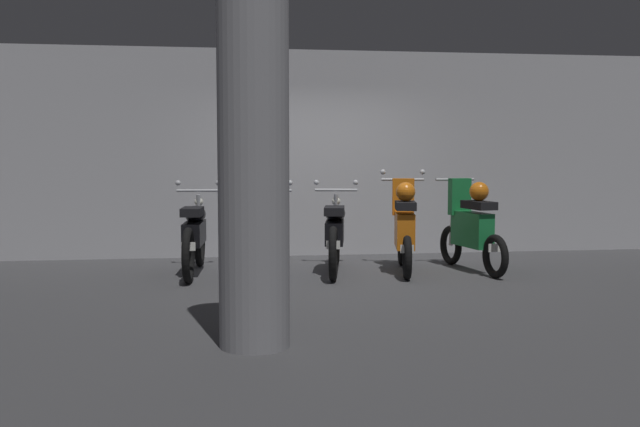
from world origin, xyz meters
TOP-DOWN VIEW (x-y plane):
  - ground_plane at (0.00, 0.00)m, footprint 80.00×80.00m
  - back_wall at (0.00, 2.02)m, footprint 16.00×0.30m
  - motorbike_slot_0 at (-1.74, 0.39)m, footprint 0.59×1.95m
  - motorbike_slot_1 at (-0.87, 0.28)m, footprint 0.62×1.93m
  - motorbike_slot_2 at (0.00, 0.30)m, footprint 0.62×1.93m
  - motorbike_slot_3 at (0.88, 0.19)m, footprint 0.59×1.67m
  - motorbike_slot_4 at (1.74, 0.16)m, footprint 0.56×1.67m
  - support_pillar at (-1.18, -3.18)m, footprint 0.54×0.54m

SIDE VIEW (x-z plane):
  - ground_plane at x=0.00m, z-range 0.00..0.00m
  - motorbike_slot_0 at x=-1.74m, z-range -0.08..1.07m
  - motorbike_slot_1 at x=-0.87m, z-range -0.08..1.07m
  - motorbike_slot_2 at x=0.00m, z-range -0.08..1.07m
  - motorbike_slot_4 at x=1.74m, z-range -0.02..1.15m
  - motorbike_slot_3 at x=0.88m, z-range -0.08..1.21m
  - back_wall at x=0.00m, z-range 0.00..3.00m
  - support_pillar at x=-1.18m, z-range 0.00..3.00m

